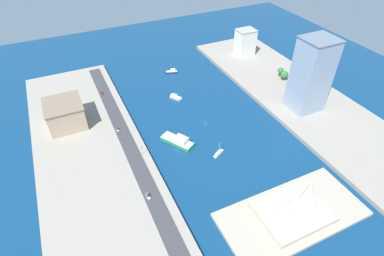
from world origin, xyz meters
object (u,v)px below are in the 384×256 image
object	(u,v)px
sailboat_small_white	(219,153)
pickup_red	(101,93)
apartment_midrise_tan	(65,114)
sedan_silver	(117,129)
tower_tall_glass	(311,75)
traffic_light_waterfront	(142,149)
patrol_launch_navy	(172,72)
yacht_sleek_gray	(176,97)
opera_landmark	(297,204)
van_white	(148,196)
ferry_green_doubledeck	(178,141)
hotel_broad_white	(245,42)

from	to	relation	value
sailboat_small_white	pickup_red	size ratio (longest dim) A/B	2.36
apartment_midrise_tan	sedan_silver	size ratio (longest dim) A/B	6.53
tower_tall_glass	traffic_light_waterfront	size ratio (longest dim) A/B	8.74
patrol_launch_navy	yacht_sleek_gray	bearing A→B (deg)	71.99
yacht_sleek_gray	opera_landmark	world-z (taller)	opera_landmark
sailboat_small_white	sedan_silver	bearing A→B (deg)	-41.87
apartment_midrise_tan	traffic_light_waterfront	world-z (taller)	apartment_midrise_tan
tower_tall_glass	sedan_silver	distance (m)	147.24
yacht_sleek_gray	van_white	bearing A→B (deg)	58.75
van_white	opera_landmark	bearing A→B (deg)	147.90
sedan_silver	van_white	bearing A→B (deg)	90.51
pickup_red	opera_landmark	xyz separation A→B (m)	(-69.20, 163.10, 5.73)
ferry_green_doubledeck	pickup_red	distance (m)	88.88
ferry_green_doubledeck	sedan_silver	size ratio (longest dim) A/B	5.75
ferry_green_doubledeck	tower_tall_glass	xyz separation A→B (m)	(-105.19, 5.58, 29.38)
sailboat_small_white	apartment_midrise_tan	bearing A→B (deg)	-40.10
traffic_light_waterfront	opera_landmark	size ratio (longest dim) A/B	0.17
apartment_midrise_tan	sedan_silver	bearing A→B (deg)	143.32
tower_tall_glass	traffic_light_waterfront	xyz separation A→B (m)	(132.05, -2.33, -24.08)
patrol_launch_navy	sedan_silver	distance (m)	96.67
apartment_midrise_tan	opera_landmark	distance (m)	166.27
pickup_red	sailboat_small_white	bearing A→B (deg)	118.16
patrol_launch_navy	apartment_midrise_tan	size ratio (longest dim) A/B	0.42
yacht_sleek_gray	ferry_green_doubledeck	distance (m)	56.01
yacht_sleek_gray	ferry_green_doubledeck	bearing A→B (deg)	69.00
apartment_midrise_tan	van_white	size ratio (longest dim) A/B	6.46
hotel_broad_white	traffic_light_waterfront	bearing A→B (deg)	34.77
sedan_silver	tower_tall_glass	bearing A→B (deg)	166.64
tower_tall_glass	hotel_broad_white	size ratio (longest dim) A/B	2.21
traffic_light_waterfront	ferry_green_doubledeck	bearing A→B (deg)	-173.09
opera_landmark	tower_tall_glass	bearing A→B (deg)	-133.19
sailboat_small_white	apartment_midrise_tan	xyz separation A→B (m)	(86.63, -72.95, 11.18)
ferry_green_doubledeck	yacht_sleek_gray	bearing A→B (deg)	-111.00
patrol_launch_navy	hotel_broad_white	distance (m)	81.81
pickup_red	opera_landmark	size ratio (longest dim) A/B	0.12
yacht_sleek_gray	tower_tall_glass	xyz separation A→B (m)	(-85.12, 57.87, 30.10)
patrol_launch_navy	pickup_red	bearing A→B (deg)	10.98
traffic_light_waterfront	apartment_midrise_tan	bearing A→B (deg)	-53.77
ferry_green_doubledeck	pickup_red	xyz separation A→B (m)	(35.35, -81.53, 1.84)
ferry_green_doubledeck	hotel_broad_white	distance (m)	149.29
patrol_launch_navy	pickup_red	xyz separation A→B (m)	(69.30, 13.45, 2.60)
pickup_red	opera_landmark	distance (m)	177.26
sailboat_small_white	tower_tall_glass	bearing A→B (deg)	-169.07
hotel_broad_white	sedan_silver	world-z (taller)	hotel_broad_white
van_white	traffic_light_waterfront	distance (m)	36.23
ferry_green_doubledeck	traffic_light_waterfront	world-z (taller)	traffic_light_waterfront
hotel_broad_white	opera_landmark	world-z (taller)	hotel_broad_white
patrol_launch_navy	van_white	size ratio (longest dim) A/B	2.74
yacht_sleek_gray	van_white	xyz separation A→B (m)	(55.03, 90.70, 2.60)
apartment_midrise_tan	patrol_launch_navy	bearing A→B (deg)	-156.34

